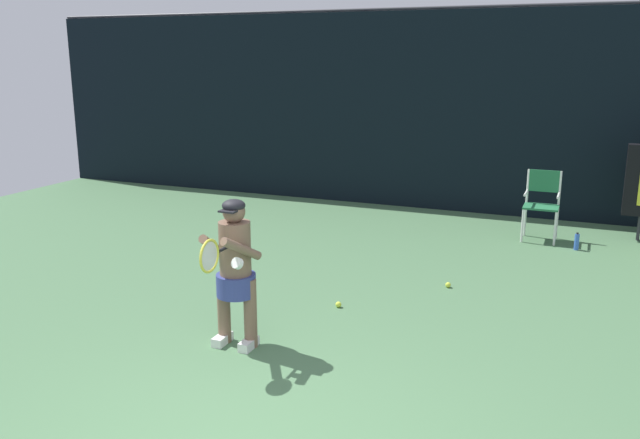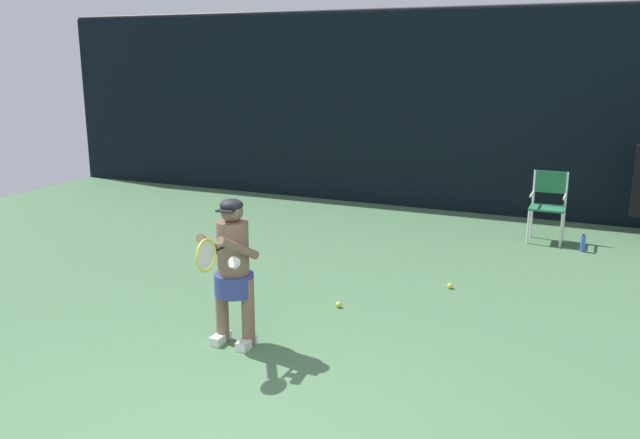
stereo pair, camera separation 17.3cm
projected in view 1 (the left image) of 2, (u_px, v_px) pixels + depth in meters
backdrop_screen at (469, 113)px, 11.88m from camera, size 18.00×0.12×3.66m
umpire_chair at (542, 201)px, 10.28m from camera, size 0.52×0.44×1.08m
water_bottle at (577, 242)px, 9.83m from camera, size 0.07×0.07×0.27m
tennis_player at (235, 267)px, 6.44m from camera, size 0.53×0.61×1.49m
tennis_racket at (211, 255)px, 5.93m from camera, size 0.03×0.60×0.31m
tennis_ball_loose at (448, 285)px, 8.26m from camera, size 0.07×0.07×0.07m
tennis_ball_spare at (338, 304)px, 7.61m from camera, size 0.07×0.07×0.07m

